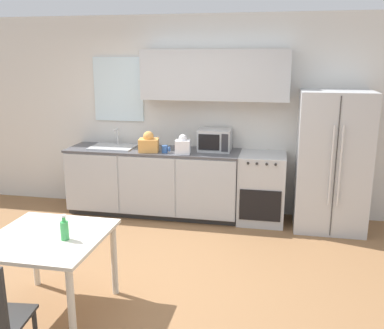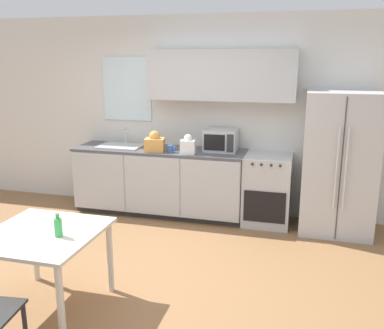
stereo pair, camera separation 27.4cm
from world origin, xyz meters
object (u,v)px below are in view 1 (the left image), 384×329
Objects in this scene: oven_range at (262,188)px; drink_bottle at (65,230)px; refrigerator at (332,161)px; dining_table at (48,247)px; microwave at (215,140)px; coffee_mug at (165,149)px.

oven_range is 4.33× the size of drink_bottle.
refrigerator is (0.86, -0.04, 0.42)m from oven_range.
oven_range is at bearing 57.01° from dining_table.
microwave reaches higher than drink_bottle.
refrigerator is 1.84× the size of dining_table.
coffee_mug is at bearing 80.75° from dining_table.
refrigerator is at bearing -5.18° from microwave.
dining_table is at bearing -99.25° from coffee_mug.
dining_table is at bearing 168.88° from drink_bottle.
coffee_mug reaches higher than drink_bottle.
drink_bottle is (-0.82, -2.66, -0.26)m from microwave.
coffee_mug is (-2.12, -0.14, 0.10)m from refrigerator.
dining_table is at bearing -110.81° from microwave.
oven_range is 1.37m from coffee_mug.
microwave is at bearing 24.32° from coffee_mug.
coffee_mug is at bearing 85.19° from drink_bottle.
drink_bottle is at bearing -119.66° from oven_range.
drink_bottle is at bearing -107.06° from microwave.
coffee_mug reaches higher than dining_table.
dining_table is (-1.64, -2.53, 0.16)m from oven_range.
oven_range is 3.02m from dining_table.
dining_table is 4.50× the size of drink_bottle.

